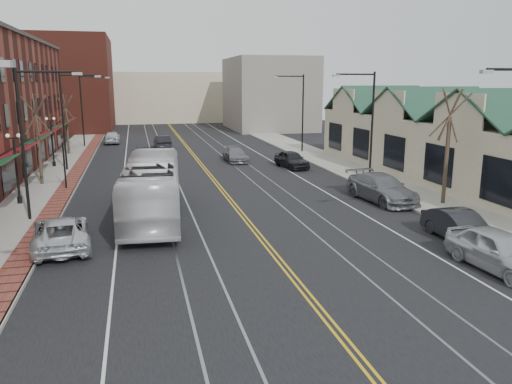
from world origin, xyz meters
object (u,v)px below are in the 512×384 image
parked_suv (61,233)px  parked_car_b (460,226)px  parked_car_a (500,251)px  parked_car_d (292,159)px  transit_bus (153,187)px  parked_car_c (382,188)px

parked_suv → parked_car_b: 18.61m
parked_suv → parked_car_a: 18.87m
parked_car_b → parked_car_d: (-1.59, 21.48, 0.02)m
transit_bus → parked_suv: 6.24m
parked_suv → parked_car_b: (18.30, -3.38, -0.00)m
parked_suv → parked_car_d: 24.63m
transit_bus → parked_car_c: bearing=-173.8°
transit_bus → parked_suv: bearing=50.2°
transit_bus → parked_suv: size_ratio=2.32×
transit_bus → parked_car_b: size_ratio=2.75×
parked_car_b → parked_car_d: size_ratio=1.00×
parked_car_b → parked_car_d: bearing=94.3°
parked_car_a → parked_car_b: 3.75m
parked_car_a → parked_car_b: (0.80, 3.66, -0.10)m
parked_car_b → parked_car_c: size_ratio=0.76×
parked_car_b → parked_car_a: bearing=-102.2°
parked_suv → parked_car_b: same height
parked_suv → parked_car_c: (18.51, 4.88, 0.12)m
transit_bus → parked_suv: transit_bus is taller
transit_bus → parked_car_a: bearing=143.4°
parked_suv → parked_car_d: (16.71, 18.10, 0.02)m
parked_suv → parked_car_c: parked_car_c is taller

